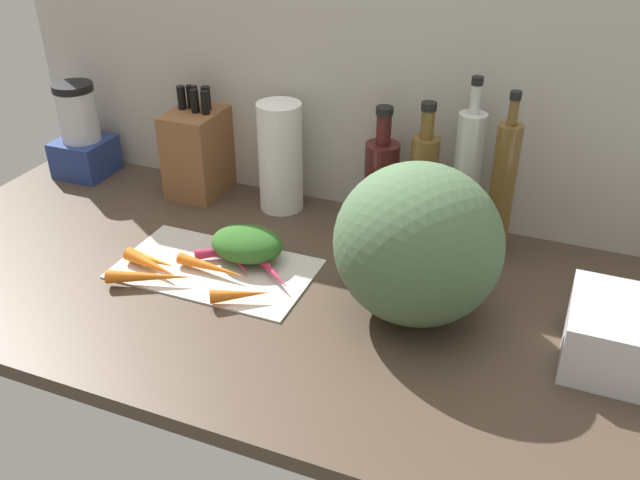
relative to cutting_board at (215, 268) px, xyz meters
The scene contains 20 objects.
ground_plane 15.26cm from the cutting_board, ahead, with size 170.00×80.00×3.00cm, color #47382B.
wall_back 51.55cm from the cutting_board, 69.02° to the left, with size 170.00×3.00×60.00cm, color #BCB7AD.
cutting_board is the anchor object (origin of this frame).
carrot_0 13.29cm from the cutting_board, 131.40° to the right, with size 2.74×2.74×17.19cm, color orange.
carrot_1 4.79cm from the cutting_board, 33.98° to the left, with size 2.01×2.01×14.72cm, color #B2264C.
carrot_2 13.67cm from the cutting_board, 39.86° to the right, with size 2.74×2.74×11.22cm, color orange.
carrot_3 13.00cm from the cutting_board, 160.17° to the right, with size 2.54×2.54×12.04cm, color orange.
carrot_4 6.48cm from the cutting_board, 72.07° to the left, with size 2.22×2.22×17.65cm, color #B2264C.
carrot_5 12.85cm from the cutting_board, 151.72° to the right, with size 2.84×2.84×13.57cm, color orange.
carrot_6 2.77cm from the cutting_board, 73.51° to the right, with size 2.46×2.46×15.80cm, color orange.
carrot_7 11.48cm from the cutting_board, ahead, with size 2.66×2.66×17.22cm, color #B2264C.
carrot_greens_pile 8.14cm from the cutting_board, 51.40° to the left, with size 15.37×11.82×6.50cm, color #2D6023.
winter_squash 43.61cm from the cutting_board, ahead, with size 29.98×28.23×29.42cm, color #4C6B47.
knife_block 39.16cm from the cutting_board, 124.07° to the left, with size 11.89×17.07×26.33cm.
blender_appliance 62.24cm from the cutting_board, 152.29° to the left, with size 13.07×13.07×24.13cm.
paper_towel_roll 32.87cm from the cutting_board, 88.25° to the left, with size 10.23×10.23×25.68cm, color white.
bottle_0 40.99cm from the cutting_board, 50.37° to the left, with size 7.58×7.58×28.08cm.
bottle_1 46.77cm from the cutting_board, 39.15° to the left, with size 5.98×5.98×30.95cm.
bottle_2 55.40cm from the cutting_board, 35.47° to the left, with size 5.81×5.81×36.40cm.
bottle_3 60.16cm from the cutting_board, 28.20° to the left, with size 5.00×5.00×35.51cm.
Camera 1 is at (48.83, -101.81, 76.00)cm, focal length 38.43 mm.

